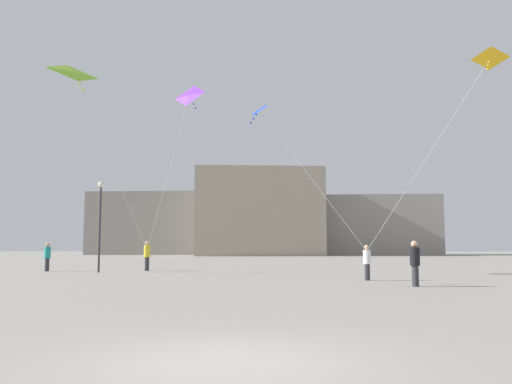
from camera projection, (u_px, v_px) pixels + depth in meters
name	position (u px, v px, depth m)	size (l,w,h in m)	color
ground_plane	(225.00, 362.00, 7.05)	(300.00, 300.00, 0.00)	gray
person_in_teal	(47.00, 256.00, 32.67)	(0.38, 0.38, 1.74)	#2D2D33
person_in_white	(367.00, 261.00, 23.99)	(0.35, 0.35, 1.59)	#2D2D33
person_in_black	(415.00, 261.00, 20.34)	(0.38, 0.38, 1.74)	#2D2D33
person_in_yellow	(147.00, 254.00, 33.33)	(0.41, 0.41, 1.86)	#2D2D33
kite_violet_delta	(189.00, 98.00, 30.00)	(3.99, 4.97, 9.16)	purple
kite_lime_delta	(75.00, 77.00, 21.90)	(1.78, 13.34, 7.65)	#8CD12D
kite_cobalt_delta	(261.00, 113.00, 25.08)	(5.40, 1.21, 6.88)	blue
kite_amber_delta	(488.00, 62.00, 25.32)	(6.83, 0.95, 9.48)	yellow
building_left_hall	(163.00, 224.00, 101.01)	(25.65, 16.42, 11.26)	gray
building_centre_hall	(257.00, 214.00, 90.70)	(21.75, 18.60, 14.07)	#A39984
building_right_hall	(357.00, 226.00, 96.62)	(27.84, 17.02, 10.22)	gray
lamppost_east	(100.00, 212.00, 31.51)	(0.36, 0.36, 5.37)	#2D2D30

